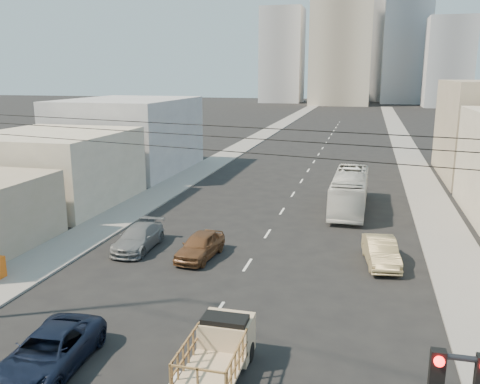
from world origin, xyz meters
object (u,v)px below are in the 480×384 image
at_px(sedan_brown, 200,246).
at_px(sedan_tan, 381,252).
at_px(city_bus, 350,191).
at_px(sedan_grey, 138,238).
at_px(flatbed_pickup, 219,348).
at_px(navy_pickup, 49,352).

distance_m(sedan_brown, sedan_tan, 10.52).
distance_m(city_bus, sedan_grey, 17.92).
height_order(city_bus, sedan_grey, city_bus).
relative_size(flatbed_pickup, sedan_brown, 0.99).
xyz_separation_m(navy_pickup, city_bus, (9.81, 26.06, 0.79)).
distance_m(navy_pickup, sedan_tan, 18.54).
xyz_separation_m(city_bus, sedan_brown, (-8.15, -13.49, -0.77)).
xyz_separation_m(city_bus, sedan_tan, (2.26, -11.98, -0.76)).
height_order(flatbed_pickup, sedan_brown, flatbed_pickup).
xyz_separation_m(navy_pickup, sedan_tan, (12.07, 14.08, 0.03)).
bearing_deg(navy_pickup, sedan_grey, 97.27).
relative_size(navy_pickup, city_bus, 0.48).
relative_size(navy_pickup, sedan_grey, 1.07).
height_order(navy_pickup, sedan_brown, sedan_brown).
bearing_deg(flatbed_pickup, sedan_tan, 65.39).
bearing_deg(city_bus, flatbed_pickup, -97.39).
bearing_deg(sedan_grey, city_bus, 44.29).
height_order(navy_pickup, sedan_grey, navy_pickup).
distance_m(flatbed_pickup, sedan_brown, 12.23).
bearing_deg(flatbed_pickup, navy_pickup, -168.93).
height_order(flatbed_pickup, sedan_tan, flatbed_pickup).
bearing_deg(sedan_brown, sedan_tan, 13.45).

